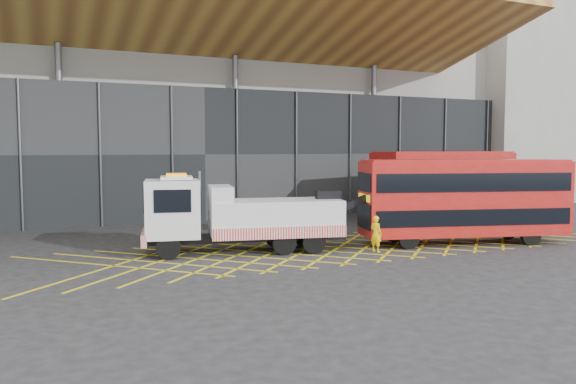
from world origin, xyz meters
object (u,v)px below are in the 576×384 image
recovery_truck (237,215)px  bus_towed (464,197)px  worker (376,234)px  bus_second (445,181)px

recovery_truck → bus_towed: bus_towed is taller
recovery_truck → bus_towed: 10.42m
bus_towed → worker: (-4.80, -0.08, -1.37)m
recovery_truck → bus_second: bus_second is taller
recovery_truck → bus_second: bearing=31.9°
recovery_truck → worker: (5.37, -2.28, -0.80)m
worker → bus_second: bearing=-69.4°
bus_towed → bus_second: bearing=70.4°
bus_towed → bus_second: (5.46, 7.78, 0.18)m
recovery_truck → bus_second: 16.62m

